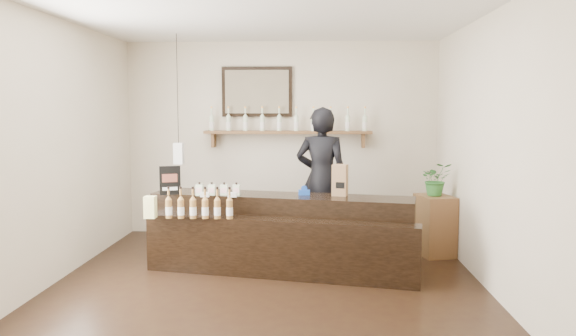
# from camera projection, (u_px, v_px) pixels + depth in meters

# --- Properties ---
(ground) EXTENTS (5.00, 5.00, 0.00)m
(ground) POSITION_uv_depth(u_px,v_px,m) (267.00, 285.00, 5.86)
(ground) COLOR black
(ground) RESTS_ON ground
(room_shell) EXTENTS (5.00, 5.00, 5.00)m
(room_shell) POSITION_uv_depth(u_px,v_px,m) (267.00, 122.00, 5.68)
(room_shell) COLOR beige
(room_shell) RESTS_ON ground
(back_wall_decor) EXTENTS (2.66, 0.96, 1.69)m
(back_wall_decor) POSITION_uv_depth(u_px,v_px,m) (270.00, 114.00, 8.04)
(back_wall_decor) COLOR brown
(back_wall_decor) RESTS_ON ground
(counter) EXTENTS (3.08, 1.40, 0.99)m
(counter) POSITION_uv_depth(u_px,v_px,m) (280.00, 235.00, 6.39)
(counter) COLOR black
(counter) RESTS_ON ground
(promo_sign) EXTENTS (0.23, 0.10, 0.33)m
(promo_sign) POSITION_uv_depth(u_px,v_px,m) (170.00, 180.00, 6.45)
(promo_sign) COLOR black
(promo_sign) RESTS_ON counter
(paper_bag) EXTENTS (0.19, 0.16, 0.36)m
(paper_bag) POSITION_uv_depth(u_px,v_px,m) (340.00, 180.00, 6.37)
(paper_bag) COLOR brown
(paper_bag) RESTS_ON counter
(tape_dispenser) EXTENTS (0.13, 0.06, 0.11)m
(tape_dispenser) POSITION_uv_depth(u_px,v_px,m) (304.00, 191.00, 6.44)
(tape_dispenser) COLOR #1947AF
(tape_dispenser) RESTS_ON counter
(side_cabinet) EXTENTS (0.49, 0.59, 0.75)m
(side_cabinet) POSITION_uv_depth(u_px,v_px,m) (435.00, 225.00, 7.04)
(side_cabinet) COLOR brown
(side_cabinet) RESTS_ON ground
(potted_plant) EXTENTS (0.41, 0.36, 0.41)m
(potted_plant) POSITION_uv_depth(u_px,v_px,m) (436.00, 179.00, 6.98)
(potted_plant) COLOR #2E702D
(potted_plant) RESTS_ON side_cabinet
(shopkeeper) EXTENTS (0.85, 0.64, 2.10)m
(shopkeeper) POSITION_uv_depth(u_px,v_px,m) (322.00, 170.00, 7.26)
(shopkeeper) COLOR black
(shopkeeper) RESTS_ON ground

